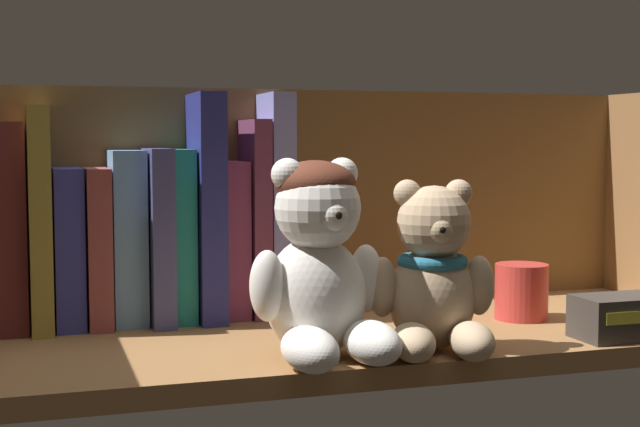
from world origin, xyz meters
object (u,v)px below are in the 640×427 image
at_px(book_8, 178,233).
at_px(pillar_candle, 521,291).
at_px(book_11, 252,217).
at_px(book_9, 203,206).
at_px(book_4, 68,246).
at_px(teddy_bear_larger, 319,264).
at_px(book_5, 96,245).
at_px(small_product_box, 628,317).
at_px(book_2, 9,226).
at_px(book_10, 229,238).
at_px(book_12, 273,204).
at_px(book_7, 155,234).
at_px(book_6, 126,236).
at_px(book_3, 40,217).
at_px(teddy_bear_smaller, 434,279).

xyz_separation_m(book_8, pillar_candle, (0.34, -0.12, -0.06)).
xyz_separation_m(book_8, book_11, (0.08, 0.00, 0.02)).
height_order(book_9, book_11, book_9).
xyz_separation_m(book_4, teddy_bear_larger, (0.20, -0.22, 0.00)).
bearing_deg(book_5, small_product_box, -26.28).
relative_size(book_2, book_8, 1.15).
bearing_deg(book_5, teddy_bear_larger, -52.13).
relative_size(book_2, teddy_bear_larger, 1.19).
bearing_deg(book_9, teddy_bear_larger, -74.66).
height_order(book_4, book_9, book_9).
height_order(book_5, book_10, book_10).
bearing_deg(book_12, book_10, 180.00).
xyz_separation_m(book_7, pillar_candle, (0.37, -0.12, -0.06)).
height_order(book_5, book_7, book_7).
xyz_separation_m(book_5, book_11, (0.17, 0.00, 0.03)).
bearing_deg(book_6, book_8, 0.00).
bearing_deg(book_9, pillar_candle, -21.00).
distance_m(book_3, book_10, 0.20).
distance_m(book_11, teddy_bear_smaller, 0.26).
bearing_deg(book_2, book_5, 0.00).
distance_m(book_4, book_7, 0.09).
xyz_separation_m(book_2, book_9, (0.20, 0.00, 0.02)).
relative_size(book_11, teddy_bear_larger, 1.21).
xyz_separation_m(book_2, book_12, (0.28, 0.00, 0.02)).
relative_size(book_3, teddy_bear_larger, 1.28).
bearing_deg(book_5, book_10, 0.00).
bearing_deg(book_8, small_product_box, -31.00).
bearing_deg(book_8, book_7, 180.00).
distance_m(book_6, book_11, 0.14).
relative_size(book_6, book_10, 1.07).
distance_m(book_4, small_product_box, 0.57).
bearing_deg(book_4, book_2, 180.00).
bearing_deg(book_2, pillar_candle, -13.32).
bearing_deg(small_product_box, book_10, 145.04).
height_order(book_5, teddy_bear_larger, teddy_bear_larger).
relative_size(book_5, pillar_candle, 2.75).
xyz_separation_m(book_11, teddy_bear_smaller, (0.11, -0.23, -0.04)).
xyz_separation_m(teddy_bear_larger, small_product_box, (0.31, -0.01, -0.06)).
bearing_deg(book_2, book_7, 0.00).
height_order(book_3, book_4, book_3).
bearing_deg(book_8, book_9, 0.00).
distance_m(book_9, book_12, 0.08).
xyz_separation_m(teddy_bear_larger, pillar_candle, (0.26, 0.10, -0.05)).
bearing_deg(book_8, book_11, 0.00).
relative_size(book_5, book_7, 0.89).
height_order(book_2, small_product_box, book_2).
bearing_deg(teddy_bear_smaller, small_product_box, -1.82).
bearing_deg(book_10, book_11, 0.00).
bearing_deg(book_2, book_8, 0.00).
bearing_deg(book_11, small_product_box, -37.05).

